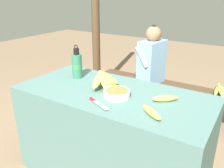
% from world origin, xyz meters
% --- Properties ---
extents(market_counter, '(1.49, 0.71, 0.77)m').
position_xyz_m(market_counter, '(0.00, 0.00, 0.39)').
color(market_counter, '#4C706B').
rests_on(market_counter, ground_plane).
extents(banana_bunch_ripe, '(0.20, 0.30, 0.15)m').
position_xyz_m(banana_bunch_ripe, '(-0.11, 0.04, 0.85)').
color(banana_bunch_ripe, '#4C381E').
rests_on(banana_bunch_ripe, market_counter).
extents(serving_bowl, '(0.19, 0.19, 0.05)m').
position_xyz_m(serving_bowl, '(0.07, -0.06, 0.80)').
color(serving_bowl, white).
rests_on(serving_bowl, market_counter).
extents(water_bottle, '(0.09, 0.09, 0.29)m').
position_xyz_m(water_bottle, '(-0.43, 0.11, 0.89)').
color(water_bottle, '#337556').
rests_on(water_bottle, market_counter).
extents(loose_banana_front, '(0.18, 0.15, 0.04)m').
position_xyz_m(loose_banana_front, '(0.39, -0.18, 0.80)').
color(loose_banana_front, '#E0C64C').
rests_on(loose_banana_front, market_counter).
extents(loose_banana_side, '(0.17, 0.16, 0.04)m').
position_xyz_m(loose_banana_side, '(0.39, 0.06, 0.80)').
color(loose_banana_side, '#E0C64C').
rests_on(loose_banana_side, market_counter).
extents(knife, '(0.21, 0.11, 0.02)m').
position_xyz_m(knife, '(0.01, -0.22, 0.78)').
color(knife, '#BCBCC1').
rests_on(knife, market_counter).
extents(wooden_bench, '(1.90, 0.32, 0.44)m').
position_xyz_m(wooden_bench, '(0.06, 1.19, 0.37)').
color(wooden_bench, '#4C3823').
rests_on(wooden_bench, ground_plane).
extents(seated_vendor, '(0.44, 0.42, 1.13)m').
position_xyz_m(seated_vendor, '(-0.22, 1.17, 0.65)').
color(seated_vendor, '#473828').
rests_on(seated_vendor, ground_plane).
extents(banana_bunch_green, '(0.17, 0.28, 0.15)m').
position_xyz_m(banana_bunch_green, '(0.61, 1.20, 0.51)').
color(banana_bunch_green, '#4C381E').
rests_on(banana_bunch_green, wooden_bench).
extents(support_post_near, '(0.12, 0.12, 2.50)m').
position_xyz_m(support_post_near, '(-1.21, 1.46, 1.25)').
color(support_post_near, '#4C3823').
rests_on(support_post_near, ground_plane).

